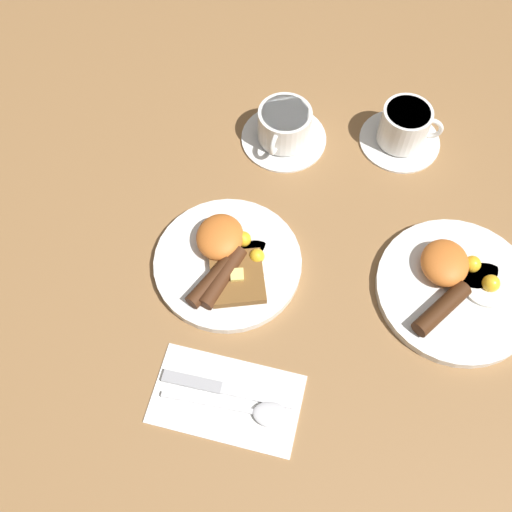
{
  "coord_description": "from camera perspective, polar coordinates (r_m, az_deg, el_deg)",
  "views": [
    {
      "loc": [
        0.43,
        0.12,
        0.84
      ],
      "look_at": [
        -0.01,
        0.04,
        0.03
      ],
      "focal_mm": 42.0,
      "sensor_mm": 36.0,
      "label": 1
    }
  ],
  "objects": [
    {
      "name": "breakfast_plate_near",
      "position": [
        0.93,
        -2.71,
        -0.4
      ],
      "size": [
        0.23,
        0.23,
        0.05
      ],
      "color": "white",
      "rests_on": "ground_plane"
    },
    {
      "name": "spoon",
      "position": [
        0.86,
        0.2,
        -14.67
      ],
      "size": [
        0.04,
        0.18,
        0.01
      ],
      "rotation": [
        0.0,
        0.0,
        1.56
      ],
      "color": "silver",
      "rests_on": "napkin"
    },
    {
      "name": "teacup_far",
      "position": [
        1.09,
        13.9,
        11.67
      ],
      "size": [
        0.14,
        0.14,
        0.08
      ],
      "color": "white",
      "rests_on": "ground_plane"
    },
    {
      "name": "teacup_near",
      "position": [
        1.07,
        2.7,
        12.08
      ],
      "size": [
        0.15,
        0.15,
        0.07
      ],
      "color": "white",
      "rests_on": "ground_plane"
    },
    {
      "name": "breakfast_plate_far",
      "position": [
        0.97,
        18.46,
        -2.65
      ],
      "size": [
        0.25,
        0.25,
        0.05
      ],
      "color": "white",
      "rests_on": "ground_plane"
    },
    {
      "name": "napkin",
      "position": [
        0.87,
        -2.82,
        -13.42
      ],
      "size": [
        0.13,
        0.22,
        0.01
      ],
      "primitive_type": "cube",
      "rotation": [
        0.0,
        0.0,
        -0.07
      ],
      "color": "white",
      "rests_on": "ground_plane"
    },
    {
      "name": "knife",
      "position": [
        0.87,
        -3.42,
        -12.43
      ],
      "size": [
        0.02,
        0.19,
        0.01
      ],
      "rotation": [
        0.0,
        0.0,
        1.52
      ],
      "color": "silver",
      "rests_on": "napkin"
    },
    {
      "name": "ground_plane",
      "position": [
        0.95,
        -2.68,
        -0.88
      ],
      "size": [
        3.0,
        3.0,
        0.0
      ],
      "primitive_type": "plane",
      "color": "olive"
    }
  ]
}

